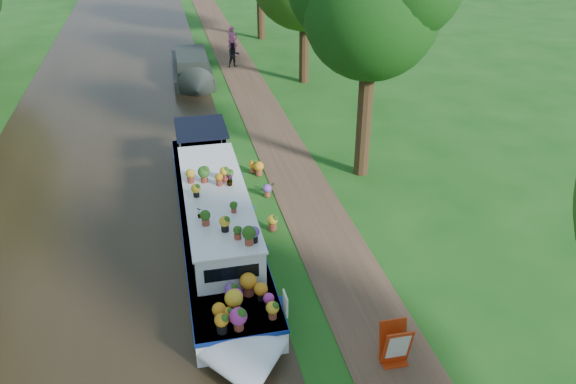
{
  "coord_description": "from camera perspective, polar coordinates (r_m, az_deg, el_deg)",
  "views": [
    {
      "loc": [
        -3.39,
        -15.77,
        9.97
      ],
      "look_at": [
        0.12,
        -0.23,
        1.3
      ],
      "focal_mm": 35.0,
      "sensor_mm": 36.0,
      "label": 1
    }
  ],
  "objects": [
    {
      "name": "ground",
      "position": [
        18.96,
        -0.51,
        -3.16
      ],
      "size": [
        100.0,
        100.0,
        0.0
      ],
      "primitive_type": "plane",
      "color": "#184F13",
      "rests_on": "ground"
    },
    {
      "name": "verge_plant",
      "position": [
        20.75,
        -1.91,
        0.49
      ],
      "size": [
        0.47,
        0.44,
        0.42
      ],
      "primitive_type": "imported",
      "rotation": [
        0.0,
        0.0,
        0.34
      ],
      "color": "#27611D",
      "rests_on": "ground"
    },
    {
      "name": "canal_water",
      "position": [
        18.83,
        -18.72,
        -5.09
      ],
      "size": [
        10.0,
        100.0,
        0.02
      ],
      "primitive_type": "cube",
      "color": "black",
      "rests_on": "ground"
    },
    {
      "name": "pedestrian_pink",
      "position": [
        38.68,
        -5.65,
        15.0
      ],
      "size": [
        0.79,
        0.63,
        1.91
      ],
      "primitive_type": "imported",
      "rotation": [
        0.0,
        0.0,
        0.27
      ],
      "color": "#D0556A",
      "rests_on": "towpath"
    },
    {
      "name": "sandwich_board",
      "position": [
        13.85,
        10.83,
        -15.12
      ],
      "size": [
        0.68,
        0.54,
        1.08
      ],
      "rotation": [
        0.0,
        0.0,
        -0.01
      ],
      "color": "#BF310D",
      "rests_on": "towpath"
    },
    {
      "name": "towpath",
      "position": [
        19.2,
        2.99,
        -2.7
      ],
      "size": [
        2.2,
        100.0,
        0.03
      ],
      "primitive_type": "cube",
      "color": "#523826",
      "rests_on": "ground"
    },
    {
      "name": "pedestrian_dark",
      "position": [
        36.07,
        -5.55,
        13.69
      ],
      "size": [
        0.81,
        0.67,
        1.51
      ],
      "primitive_type": "imported",
      "rotation": [
        0.0,
        0.0,
        0.13
      ],
      "color": "black",
      "rests_on": "towpath"
    },
    {
      "name": "plant_boat",
      "position": [
        17.57,
        -7.17,
        -2.94
      ],
      "size": [
        2.29,
        13.52,
        2.22
      ],
      "color": "white",
      "rests_on": "canal_water"
    },
    {
      "name": "second_boat",
      "position": [
        34.27,
        -9.73,
        12.31
      ],
      "size": [
        2.32,
        7.74,
        1.49
      ],
      "rotation": [
        0.0,
        0.0,
        -0.02
      ],
      "color": "#222722",
      "rests_on": "canal_water"
    }
  ]
}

